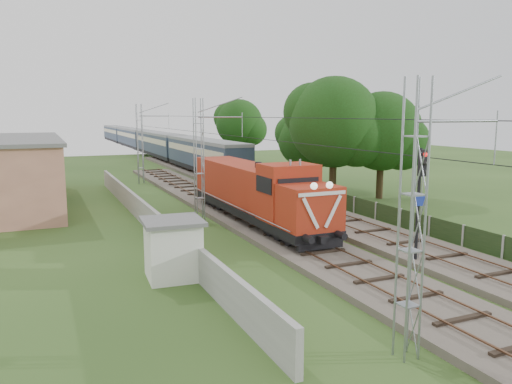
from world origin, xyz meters
name	(u,v)px	position (x,y,z in m)	size (l,w,h in m)	color
ground	(340,268)	(0.00, 0.00, 0.00)	(140.00, 140.00, 0.00)	#2C491B
track_main	(275,231)	(0.00, 7.00, 0.18)	(4.20, 70.00, 0.45)	#6B6054
track_side	(261,194)	(5.00, 20.00, 0.18)	(4.20, 80.00, 0.45)	#6B6054
catenary	(200,160)	(-2.95, 12.00, 4.05)	(3.31, 70.00, 8.00)	gray
boundary_wall	(146,215)	(-6.50, 12.00, 0.75)	(0.25, 40.00, 1.50)	#9E9E99
station_building	(3,171)	(-15.00, 24.00, 2.63)	(8.40, 20.40, 5.22)	tan
fence	(430,226)	(8.00, 3.00, 0.60)	(0.12, 32.00, 1.20)	black
locomotive	(255,191)	(0.00, 9.83, 2.18)	(2.89, 16.53, 4.20)	black
coach_rake	(145,140)	(5.00, 70.39, 2.53)	(3.05, 91.03, 3.53)	black
signal_post	(421,186)	(3.40, -1.19, 3.76)	(0.60, 0.47, 5.48)	black
relay_hut	(173,249)	(-7.40, 1.66, 1.30)	(2.66, 2.66, 2.58)	silver
tree_a	(335,123)	(9.78, 16.07, 6.26)	(7.74, 7.37, 10.03)	#382C16
tree_b	(383,132)	(13.67, 14.95, 5.52)	(6.83, 6.50, 8.85)	#382C16
tree_c	(306,140)	(11.13, 23.14, 4.52)	(5.60, 5.33, 7.26)	#382C16
tree_d	(240,123)	(14.15, 47.83, 5.67)	(7.02, 6.68, 9.09)	#382C16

